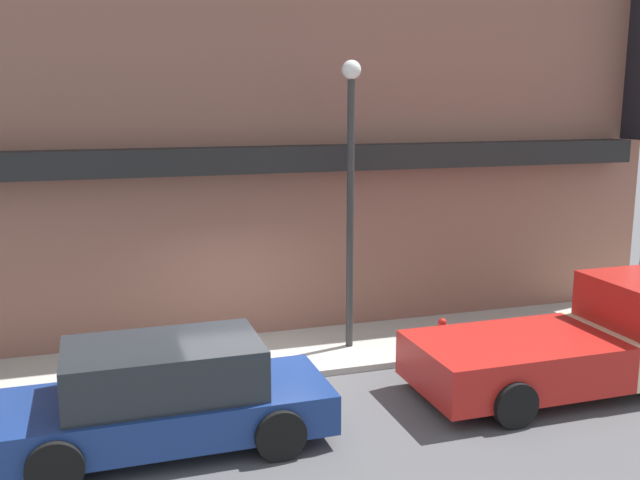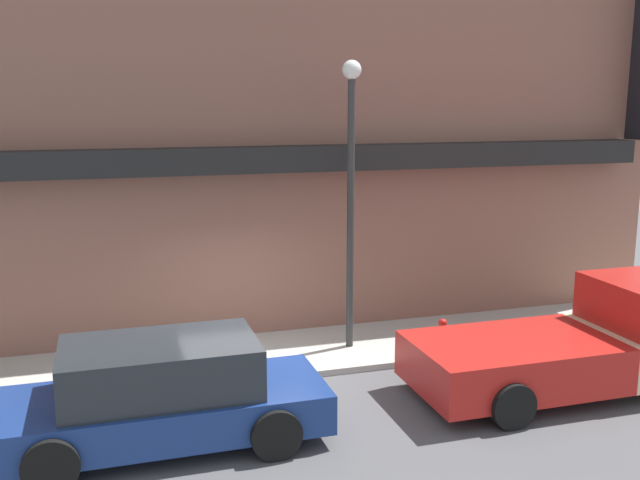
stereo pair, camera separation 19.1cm
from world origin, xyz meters
name	(u,v)px [view 2 (the right image)]	position (x,y,z in m)	size (l,w,h in m)	color
ground_plane	(258,385)	(0.00, 0.00, 0.00)	(80.00, 80.00, 0.00)	#4C4C4F
sidewalk	(245,358)	(0.00, 1.21, 0.06)	(36.00, 2.41, 0.12)	#ADA89E
building	(217,122)	(0.02, 3.89, 4.44)	(19.80, 3.80, 9.53)	brown
pickup_truck	(590,343)	(5.46, -1.75, 0.80)	(5.57, 2.28, 1.82)	beige
parked_car	(162,395)	(-1.77, -1.75, 0.75)	(4.72, 2.00, 1.54)	navy
fire_hydrant	(442,334)	(3.73, 0.37, 0.43)	(0.18, 0.18, 0.63)	red
street_lamp	(351,172)	(2.08, 1.11, 3.56)	(0.36, 0.36, 5.50)	#2D2D2D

